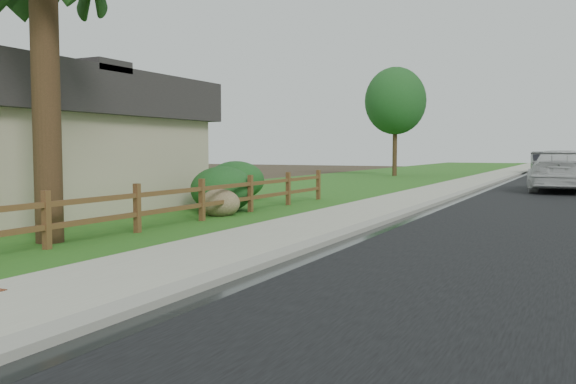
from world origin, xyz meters
The scene contains 13 objects.
ground centered at (0.00, 0.00, 0.00)m, with size 120.00×120.00×0.00m, color #382E1F.
curb centered at (0.40, 35.00, 0.06)m, with size 0.40×90.00×0.12m, color gray.
wet_gutter centered at (0.75, 35.00, 0.02)m, with size 0.50×90.00×0.00m, color black.
sidewalk centered at (-0.90, 35.00, 0.05)m, with size 2.20×90.00×0.10m, color #A4A18E.
grass_strip centered at (-2.80, 35.00, 0.03)m, with size 1.60×90.00×0.06m, color #1F5E1B.
lawn_near centered at (-8.00, 35.00, 0.02)m, with size 9.00×90.00×0.04m, color #1F5E1B.
ranch_fence centered at (-3.60, 6.40, 0.62)m, with size 0.12×16.92×1.10m.
white_suv centered at (3.87, 23.91, 0.90)m, with size 2.46×6.06×1.76m, color silver.
dark_car_far centered at (2.01, 43.53, 0.84)m, with size 1.73×4.97×1.64m, color black.
boulder centered at (-3.90, 8.88, 0.38)m, with size 1.15×0.86×0.77m, color brown.
shrub_c centered at (-4.57, 10.06, 0.67)m, with size 1.85×1.85×1.33m, color #1A4619.
shrub_d centered at (-6.50, 14.00, 0.70)m, with size 2.06×2.06×1.40m, color #1A4619.
tree_mid_left centered at (-6.85, 35.22, 5.06)m, with size 4.10×4.10×7.33m.
Camera 1 is at (4.93, -4.85, 1.82)m, focal length 38.00 mm.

